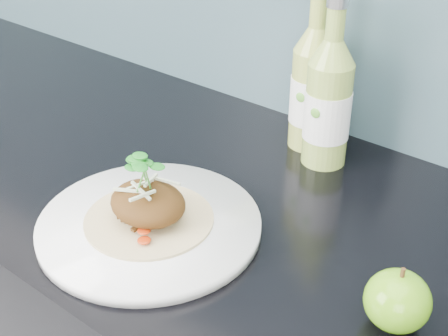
{
  "coord_description": "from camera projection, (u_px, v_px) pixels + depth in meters",
  "views": [
    {
      "loc": [
        0.4,
        1.11,
        1.41
      ],
      "look_at": [
        -0.03,
        1.63,
        1.0
      ],
      "focal_mm": 50.0,
      "sensor_mm": 36.0,
      "label": 1
    }
  ],
  "objects": [
    {
      "name": "green_apple",
      "position": [
        397.0,
        301.0,
        0.67
      ],
      "size": [
        0.09,
        0.09,
        0.08
      ],
      "rotation": [
        0.0,
        0.0,
        0.23
      ],
      "color": "#589910",
      "rests_on": "kitchen_counter"
    },
    {
      "name": "cider_bottle_right",
      "position": [
        328.0,
        104.0,
        0.95
      ],
      "size": [
        0.08,
        0.08,
        0.26
      ],
      "rotation": [
        0.0,
        0.0,
        0.19
      ],
      "color": "#8FAB47",
      "rests_on": "kitchen_counter"
    },
    {
      "name": "pork_taco",
      "position": [
        148.0,
        202.0,
        0.82
      ],
      "size": [
        0.17,
        0.17,
        0.1
      ],
      "color": "tan",
      "rests_on": "dinner_plate"
    },
    {
      "name": "dinner_plate",
      "position": [
        150.0,
        225.0,
        0.84
      ],
      "size": [
        0.34,
        0.34,
        0.02
      ],
      "color": "white",
      "rests_on": "kitchen_counter"
    },
    {
      "name": "cider_bottle_left",
      "position": [
        313.0,
        89.0,
        0.99
      ],
      "size": [
        0.08,
        0.08,
        0.26
      ],
      "rotation": [
        0.0,
        0.0,
        0.08
      ],
      "color": "#98A745",
      "rests_on": "kitchen_counter"
    }
  ]
}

